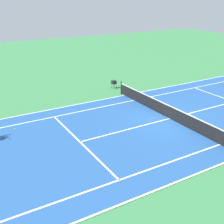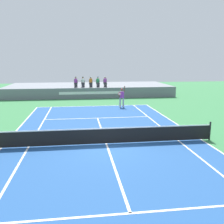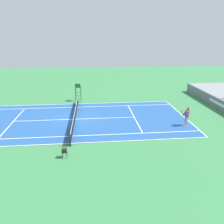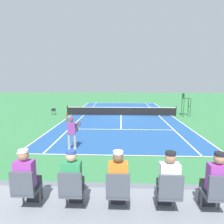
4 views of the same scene
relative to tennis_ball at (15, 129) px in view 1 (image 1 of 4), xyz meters
name	(u,v)px [view 1 (image 1 of 4)]	position (x,y,z in m)	size (l,w,h in m)	color
ground_plane	(169,119)	(-3.48, -9.13, -0.03)	(80.00, 80.00, 0.00)	#387F47
court	(169,119)	(-3.48, -9.13, -0.02)	(11.08, 23.88, 0.03)	#235193
net	(170,112)	(-3.48, -9.13, 0.49)	(11.98, 0.10, 1.07)	black
tennis_ball	(15,129)	(0.00, 0.00, 0.00)	(0.07, 0.07, 0.07)	#D1E533
ball_hopper	(114,82)	(4.10, -9.41, 0.54)	(0.36, 0.36, 0.70)	black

